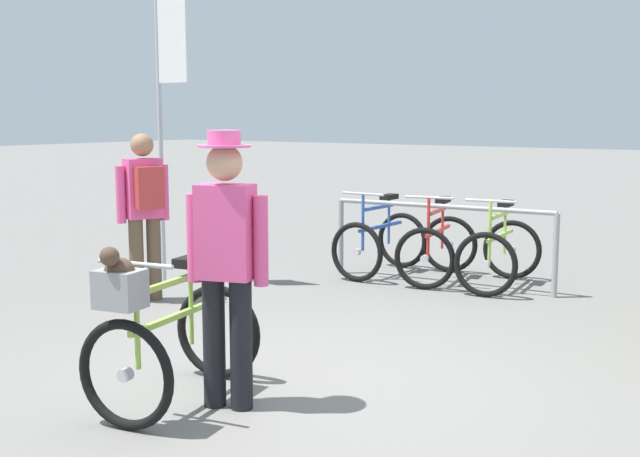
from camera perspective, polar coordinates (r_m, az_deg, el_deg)
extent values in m
plane|color=slate|center=(5.53, -0.15, -11.07)|extent=(80.00, 80.00, 0.00)
cylinder|color=#99999E|center=(9.22, 1.50, -0.60)|extent=(0.06, 0.06, 0.85)
cylinder|color=#99999E|center=(8.33, 16.42, -1.87)|extent=(0.06, 0.06, 0.85)
cylinder|color=#99999E|center=(8.64, 8.63, 1.57)|extent=(2.45, 0.23, 0.05)
torus|color=black|center=(9.64, 5.87, -0.83)|extent=(0.66, 0.07, 0.66)
cylinder|color=#B7B7BC|center=(9.64, 5.87, -0.83)|extent=(0.08, 0.06, 0.08)
torus|color=black|center=(8.77, 2.63, -1.68)|extent=(0.66, 0.07, 0.66)
cylinder|color=#B7B7BC|center=(8.77, 2.63, -1.68)|extent=(0.08, 0.06, 0.08)
cube|color=#2D56B7|center=(9.17, 4.34, 0.15)|extent=(0.04, 0.92, 0.04)
cube|color=#2D56B7|center=(9.09, 4.20, 1.52)|extent=(0.04, 0.61, 0.04)
cylinder|color=#2D56B7|center=(9.32, 4.92, 0.58)|extent=(0.03, 0.03, 0.55)
cube|color=black|center=(9.28, 4.94, 2.26)|extent=(0.12, 0.24, 0.06)
cylinder|color=#2D56B7|center=(8.82, 3.07, 0.44)|extent=(0.03, 0.03, 0.63)
cylinder|color=#B7B7BC|center=(8.79, 3.09, 2.48)|extent=(0.52, 0.03, 0.03)
torus|color=black|center=(9.40, 9.19, -1.12)|extent=(0.66, 0.19, 0.66)
cylinder|color=#B7B7BC|center=(9.40, 9.19, -1.12)|extent=(0.09, 0.07, 0.08)
torus|color=black|center=(8.43, 7.45, -2.14)|extent=(0.66, 0.19, 0.66)
cylinder|color=#B7B7BC|center=(8.43, 7.45, -2.14)|extent=(0.09, 0.07, 0.08)
cube|color=red|center=(8.88, 8.40, -0.17)|extent=(0.21, 0.91, 0.04)
cube|color=red|center=(8.81, 8.34, 1.24)|extent=(0.15, 0.61, 0.04)
cylinder|color=red|center=(9.05, 8.71, 0.30)|extent=(0.03, 0.03, 0.55)
cube|color=black|center=(9.02, 8.75, 2.03)|extent=(0.16, 0.26, 0.06)
cylinder|color=red|center=(8.50, 7.72, 0.09)|extent=(0.03, 0.03, 0.63)
cylinder|color=#B7B7BC|center=(8.46, 7.76, 2.20)|extent=(0.52, 0.13, 0.03)
torus|color=black|center=(9.17, 13.51, -1.47)|extent=(0.67, 0.17, 0.66)
cylinder|color=#B7B7BC|center=(9.17, 13.51, -1.47)|extent=(0.09, 0.07, 0.08)
torus|color=black|center=(8.20, 11.69, -2.53)|extent=(0.67, 0.17, 0.66)
cylinder|color=#B7B7BC|center=(8.20, 11.69, -2.53)|extent=(0.09, 0.07, 0.08)
cube|color=#9ED14C|center=(8.65, 12.70, -0.50)|extent=(0.14, 0.92, 0.04)
cube|color=#9ED14C|center=(8.57, 12.65, 0.94)|extent=(0.11, 0.61, 0.04)
cylinder|color=#9ED14C|center=(8.82, 13.03, -0.02)|extent=(0.03, 0.03, 0.55)
cube|color=black|center=(8.78, 13.08, 1.75)|extent=(0.15, 0.25, 0.06)
cylinder|color=#9ED14C|center=(8.26, 12.00, -0.24)|extent=(0.03, 0.03, 0.63)
cylinder|color=#B7B7BC|center=(8.23, 12.06, 1.93)|extent=(0.52, 0.09, 0.03)
torus|color=black|center=(5.62, -7.28, -7.29)|extent=(0.66, 0.18, 0.66)
cylinder|color=#B7B7BC|center=(5.62, -7.28, -7.29)|extent=(0.09, 0.07, 0.08)
torus|color=black|center=(4.82, -13.68, -10.09)|extent=(0.66, 0.18, 0.66)
cylinder|color=#B7B7BC|center=(4.82, -13.68, -10.09)|extent=(0.09, 0.07, 0.08)
cube|color=#9ED14C|center=(5.15, -10.28, -6.20)|extent=(0.21, 0.91, 0.04)
cube|color=#9ED14C|center=(5.06, -10.66, -3.85)|extent=(0.15, 0.61, 0.04)
cylinder|color=#9ED14C|center=(5.29, -9.17, -5.24)|extent=(0.03, 0.03, 0.55)
cube|color=black|center=(5.23, -9.24, -2.31)|extent=(0.16, 0.26, 0.06)
cylinder|color=#9ED14C|center=(4.83, -12.91, -6.15)|extent=(0.03, 0.03, 0.63)
cylinder|color=#B7B7BC|center=(4.76, -13.03, -2.47)|extent=(0.52, 0.12, 0.03)
cube|color=gray|center=(4.67, -14.04, -4.20)|extent=(0.29, 0.24, 0.22)
ellipsoid|color=#4C3828|center=(4.65, -14.08, -3.00)|extent=(0.21, 0.19, 0.16)
sphere|color=#4C3828|center=(4.57, -14.75, -1.94)|extent=(0.11, 0.11, 0.11)
cylinder|color=black|center=(5.08, -7.55, -8.03)|extent=(0.14, 0.14, 0.82)
cylinder|color=black|center=(5.02, -5.64, -8.22)|extent=(0.14, 0.14, 0.82)
cube|color=#E54C8C|center=(4.90, -6.73, -0.24)|extent=(0.39, 0.30, 0.58)
cylinder|color=#E54C8C|center=(5.01, -8.96, -0.67)|extent=(0.09, 0.09, 0.55)
cylinder|color=#E54C8C|center=(4.85, -4.23, -0.90)|extent=(0.09, 0.09, 0.55)
sphere|color=tan|center=(4.86, -6.81, 4.67)|extent=(0.22, 0.22, 0.22)
cylinder|color=#E05999|center=(4.85, -6.83, 5.85)|extent=(0.32, 0.32, 0.02)
cylinder|color=#E05999|center=(4.85, -6.84, 6.44)|extent=(0.20, 0.20, 0.09)
cylinder|color=brown|center=(8.01, -12.92, -2.23)|extent=(0.14, 0.14, 0.82)
cylinder|color=brown|center=(8.07, -11.72, -2.12)|extent=(0.14, 0.14, 0.82)
cube|color=#E54C8C|center=(7.95, -12.47, 2.80)|extent=(0.32, 0.39, 0.58)
cylinder|color=#E54C8C|center=(7.90, -14.00, 2.35)|extent=(0.09, 0.09, 0.55)
cylinder|color=#E54C8C|center=(8.05, -11.04, 2.55)|extent=(0.09, 0.09, 0.55)
sphere|color=#9E7051|center=(7.92, -12.56, 5.82)|extent=(0.22, 0.22, 0.22)
cube|color=#B23333|center=(7.80, -12.06, 2.86)|extent=(0.23, 0.29, 0.40)
cylinder|color=#B2B2B7|center=(8.79, -11.30, 6.52)|extent=(0.05, 0.05, 3.20)
cube|color=white|center=(8.67, -10.45, 13.47)|extent=(0.40, 0.03, 1.00)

